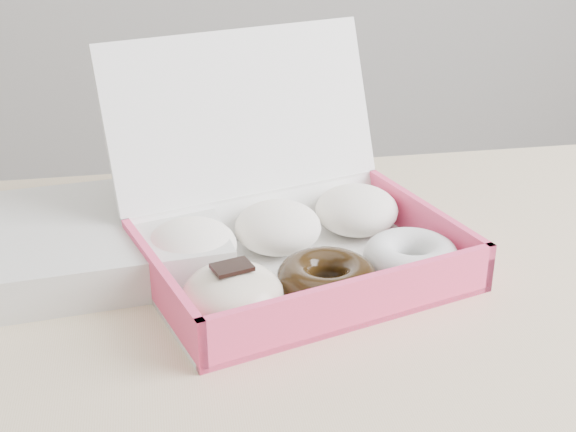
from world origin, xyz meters
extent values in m
cube|color=#CCB286|center=(0.00, 0.00, 0.73)|extent=(1.20, 0.80, 0.04)
cube|color=white|center=(-0.21, 0.10, 0.75)|extent=(0.34, 0.29, 0.01)
cube|color=#FF4675|center=(-0.18, 0.00, 0.77)|extent=(0.28, 0.09, 0.05)
cube|color=white|center=(-0.24, 0.20, 0.77)|extent=(0.28, 0.09, 0.05)
cube|color=#FF4675|center=(-0.35, 0.06, 0.77)|extent=(0.07, 0.21, 0.05)
cube|color=#FF4675|center=(-0.08, 0.14, 0.77)|extent=(0.07, 0.21, 0.05)
cube|color=white|center=(-0.25, 0.22, 0.86)|extent=(0.30, 0.16, 0.20)
ellipsoid|color=white|center=(-0.32, 0.12, 0.78)|extent=(0.11, 0.11, 0.05)
ellipsoid|color=white|center=(-0.23, 0.15, 0.78)|extent=(0.11, 0.11, 0.05)
ellipsoid|color=white|center=(-0.14, 0.18, 0.78)|extent=(0.11, 0.11, 0.05)
ellipsoid|color=beige|center=(-0.29, 0.02, 0.78)|extent=(0.11, 0.11, 0.05)
cube|color=black|center=(-0.29, 0.02, 0.81)|extent=(0.04, 0.03, 0.00)
torus|color=black|center=(-0.20, 0.05, 0.77)|extent=(0.12, 0.12, 0.03)
torus|color=white|center=(-0.11, 0.08, 0.77)|extent=(0.12, 0.12, 0.03)
cube|color=silver|center=(-0.42, 0.17, 0.77)|extent=(0.29, 0.24, 0.04)
camera|label=1|loc=(-0.34, -0.57, 1.14)|focal=50.00mm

